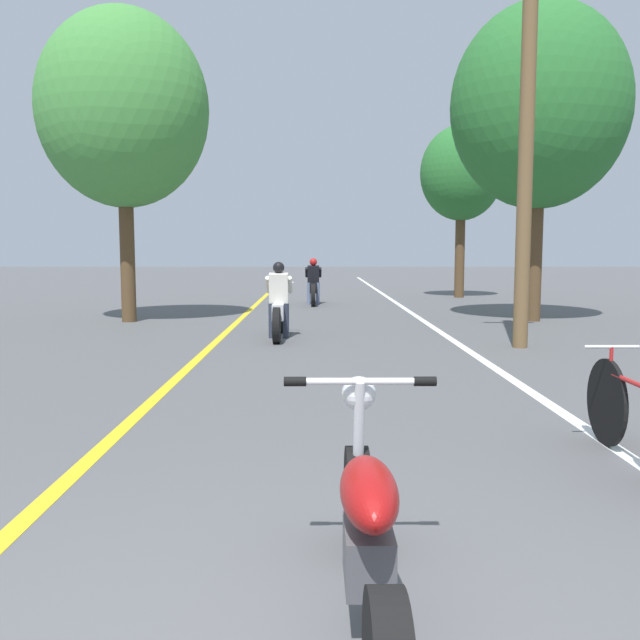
% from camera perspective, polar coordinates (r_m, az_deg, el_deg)
% --- Properties ---
extents(lane_stripe_center, '(0.14, 48.00, 0.01)m').
position_cam_1_polar(lane_stripe_center, '(14.89, -7.06, -0.23)').
color(lane_stripe_center, yellow).
rests_on(lane_stripe_center, ground).
extents(lane_stripe_edge, '(0.14, 48.00, 0.01)m').
position_cam_1_polar(lane_stripe_edge, '(14.99, 8.93, -0.22)').
color(lane_stripe_edge, white).
rests_on(lane_stripe_edge, ground).
extents(utility_pole, '(1.10, 0.24, 7.34)m').
position_cam_1_polar(utility_pole, '(11.66, 17.05, 16.40)').
color(utility_pole, brown).
rests_on(utility_pole, ground).
extents(roadside_tree_right_near, '(3.86, 3.48, 6.93)m').
position_cam_1_polar(roadside_tree_right_near, '(16.15, 18.01, 16.71)').
color(roadside_tree_right_near, '#513A23').
rests_on(roadside_tree_right_near, ground).
extents(roadside_tree_right_far, '(2.70, 2.43, 5.66)m').
position_cam_1_polar(roadside_tree_right_far, '(23.20, 11.83, 11.94)').
color(roadside_tree_right_far, '#513A23').
rests_on(roadside_tree_right_far, ground).
extents(roadside_tree_left, '(3.68, 3.31, 6.74)m').
position_cam_1_polar(roadside_tree_left, '(15.85, -16.24, 16.65)').
color(roadside_tree_left, '#513A23').
rests_on(roadside_tree_left, ground).
extents(motorcycle_foreground, '(0.75, 2.09, 0.98)m').
position_cam_1_polar(motorcycle_foreground, '(3.00, 4.04, -17.45)').
color(motorcycle_foreground, black).
rests_on(motorcycle_foreground, ground).
extents(motorcycle_rider_lead, '(0.50, 2.12, 1.38)m').
position_cam_1_polar(motorcycle_rider_lead, '(12.27, -3.49, 0.90)').
color(motorcycle_rider_lead, black).
rests_on(motorcycle_rider_lead, ground).
extents(motorcycle_rider_far, '(0.50, 2.15, 1.34)m').
position_cam_1_polar(motorcycle_rider_far, '(19.75, -0.56, 2.81)').
color(motorcycle_rider_far, black).
rests_on(motorcycle_rider_far, ground).
extents(bicycle_parked, '(0.44, 1.72, 0.84)m').
position_cam_1_polar(bicycle_parked, '(5.58, 25.08, -7.20)').
color(bicycle_parked, black).
rests_on(bicycle_parked, ground).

